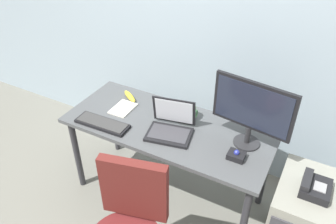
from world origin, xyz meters
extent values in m
plane|color=slate|center=(0.00, 0.00, 0.00)|extent=(8.00, 8.00, 0.00)
cube|color=#98ABB8|center=(0.00, 0.68, 1.40)|extent=(6.00, 0.10, 2.80)
cube|color=#484B4E|center=(0.00, 0.00, 0.71)|extent=(1.54, 0.65, 0.03)
cylinder|color=#2D2D33|center=(-0.71, -0.27, 0.35)|extent=(0.05, 0.05, 0.69)
cylinder|color=#2D2D33|center=(0.71, -0.27, 0.35)|extent=(0.05, 0.05, 0.69)
cylinder|color=#2D2D33|center=(-0.71, 0.27, 0.35)|extent=(0.05, 0.05, 0.69)
cylinder|color=#2D2D33|center=(0.71, 0.27, 0.35)|extent=(0.05, 0.05, 0.69)
cube|color=gray|center=(1.05, -0.05, 0.32)|extent=(0.42, 0.52, 0.64)
cube|color=black|center=(1.05, -0.07, 0.67)|extent=(0.17, 0.20, 0.06)
cube|color=black|center=(0.99, -0.07, 0.71)|extent=(0.05, 0.18, 0.04)
cube|color=gray|center=(1.07, -0.08, 0.70)|extent=(0.07, 0.08, 0.01)
cube|color=#5A1F1C|center=(0.13, -0.65, 0.74)|extent=(0.40, 0.15, 0.42)
cylinder|color=#262628|center=(0.57, 0.08, 0.73)|extent=(0.18, 0.18, 0.01)
cylinder|color=#262628|center=(0.57, 0.08, 0.80)|extent=(0.04, 0.04, 0.12)
cube|color=black|center=(0.57, 0.08, 1.03)|extent=(0.54, 0.10, 0.34)
cube|color=#1E2333|center=(0.56, 0.06, 1.03)|extent=(0.49, 0.08, 0.30)
cube|color=black|center=(-0.43, -0.22, 0.73)|extent=(0.41, 0.15, 0.02)
cube|color=#353535|center=(-0.43, -0.22, 0.75)|extent=(0.39, 0.13, 0.01)
cube|color=black|center=(0.06, -0.10, 0.73)|extent=(0.35, 0.28, 0.02)
cube|color=#38383D|center=(0.06, -0.10, 0.74)|extent=(0.30, 0.22, 0.00)
cube|color=black|center=(0.04, 0.02, 0.85)|extent=(0.31, 0.11, 0.22)
cube|color=silver|center=(0.04, 0.02, 0.85)|extent=(0.27, 0.09, 0.19)
cube|color=black|center=(0.55, -0.10, 0.74)|extent=(0.11, 0.09, 0.04)
sphere|color=navy|center=(0.55, -0.10, 0.77)|extent=(0.04, 0.04, 0.04)
cylinder|color=#518649|center=(0.10, 0.16, 0.78)|extent=(0.09, 0.09, 0.11)
torus|color=#4A8552|center=(0.15, 0.16, 0.78)|extent=(0.01, 0.07, 0.07)
cube|color=white|center=(-0.41, 0.02, 0.73)|extent=(0.15, 0.21, 0.01)
ellipsoid|color=yellow|center=(-0.45, 0.17, 0.74)|extent=(0.18, 0.14, 0.04)
camera|label=1|loc=(0.92, -1.71, 2.21)|focal=35.76mm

